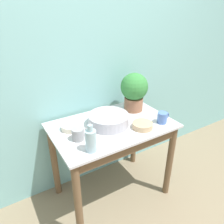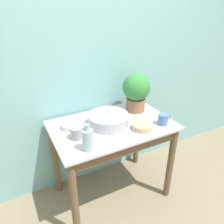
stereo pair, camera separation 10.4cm
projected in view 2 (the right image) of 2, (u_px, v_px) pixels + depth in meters
name	position (u px, v px, depth m)	size (l,w,h in m)	color
ground_plane	(129.00, 216.00, 1.98)	(12.00, 12.00, 0.00)	#7F7056
wall_back	(93.00, 67.00, 2.00)	(6.00, 0.05, 2.40)	#7AB2B2
counter_table	(113.00, 143.00, 1.94)	(1.04, 0.66, 0.79)	brown
potted_plant	(136.00, 91.00, 2.03)	(0.26, 0.26, 0.37)	#8C5B42
bowl_wash_large	(108.00, 120.00, 1.86)	(0.35, 0.35, 0.10)	#A8A8B2
bottle_tall	(88.00, 140.00, 1.52)	(0.08, 0.08, 0.21)	#93B2BC
mug_blue	(163.00, 119.00, 1.86)	(0.12, 0.08, 0.10)	#4C70B7
mug_grey	(77.00, 133.00, 1.67)	(0.13, 0.09, 0.09)	gray
bowl_small_cream	(71.00, 125.00, 1.82)	(0.16, 0.16, 0.04)	beige
bowl_small_tan	(142.00, 126.00, 1.81)	(0.17, 0.17, 0.05)	tan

